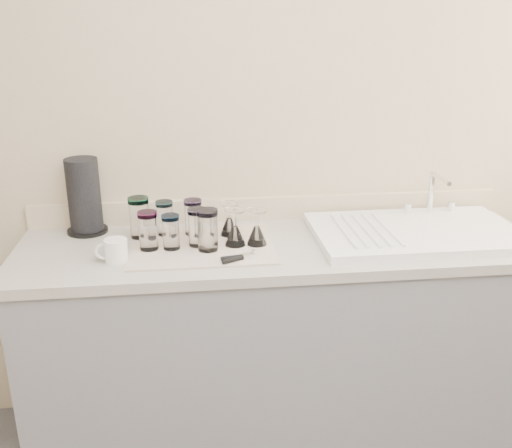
{
  "coord_description": "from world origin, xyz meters",
  "views": [
    {
      "loc": [
        -0.35,
        -0.86,
        1.73
      ],
      "look_at": [
        -0.11,
        1.15,
        1.0
      ],
      "focal_mm": 40.0,
      "sensor_mm": 36.0,
      "label": 1
    }
  ],
  "objects": [
    {
      "name": "room_envelope",
      "position": [
        0.0,
        0.0,
        1.56
      ],
      "size": [
        3.54,
        3.5,
        2.52
      ],
      "color": "#4D4D52",
      "rests_on": "ground"
    },
    {
      "name": "counter_unit",
      "position": [
        0.0,
        1.2,
        0.45
      ],
      "size": [
        2.06,
        0.62,
        0.9
      ],
      "color": "slate",
      "rests_on": "ground"
    },
    {
      "name": "sink_unit",
      "position": [
        0.55,
        1.2,
        0.92
      ],
      "size": [
        0.82,
        0.5,
        0.22
      ],
      "color": "white",
      "rests_on": "counter_unit"
    },
    {
      "name": "dish_towel",
      "position": [
        -0.31,
        1.19,
        0.9
      ],
      "size": [
        0.55,
        0.42,
        0.01
      ],
      "primitive_type": "cube",
      "color": "beige",
      "rests_on": "counter_unit"
    },
    {
      "name": "tumbler_teal",
      "position": [
        -0.55,
        1.31,
        0.99
      ],
      "size": [
        0.08,
        0.08,
        0.16
      ],
      "color": "white",
      "rests_on": "dish_towel"
    },
    {
      "name": "tumbler_cyan",
      "position": [
        -0.45,
        1.33,
        0.98
      ],
      "size": [
        0.07,
        0.07,
        0.14
      ],
      "color": "white",
      "rests_on": "dish_towel"
    },
    {
      "name": "tumbler_purple",
      "position": [
        -0.34,
        1.32,
        0.98
      ],
      "size": [
        0.07,
        0.07,
        0.14
      ],
      "color": "white",
      "rests_on": "dish_towel"
    },
    {
      "name": "tumbler_magenta",
      "position": [
        -0.51,
        1.18,
        0.98
      ],
      "size": [
        0.07,
        0.07,
        0.15
      ],
      "color": "white",
      "rests_on": "dish_towel"
    },
    {
      "name": "tumbler_blue",
      "position": [
        -0.43,
        1.17,
        0.98
      ],
      "size": [
        0.07,
        0.07,
        0.13
      ],
      "color": "white",
      "rests_on": "dish_towel"
    },
    {
      "name": "tumbler_lavender",
      "position": [
        -0.33,
        1.19,
        0.98
      ],
      "size": [
        0.07,
        0.07,
        0.15
      ],
      "color": "white",
      "rests_on": "dish_towel"
    },
    {
      "name": "tumbler_extra",
      "position": [
        -0.29,
        1.14,
        0.99
      ],
      "size": [
        0.08,
        0.08,
        0.16
      ],
      "color": "white",
      "rests_on": "dish_towel"
    },
    {
      "name": "goblet_back_left",
      "position": [
        -0.2,
        1.29,
        0.95
      ],
      "size": [
        0.08,
        0.08,
        0.13
      ],
      "color": "white",
      "rests_on": "dish_towel"
    },
    {
      "name": "goblet_front_left",
      "position": [
        -0.18,
        1.18,
        0.96
      ],
      "size": [
        0.08,
        0.08,
        0.14
      ],
      "color": "white",
      "rests_on": "dish_towel"
    },
    {
      "name": "goblet_front_right",
      "position": [
        -0.1,
        1.18,
        0.96
      ],
      "size": [
        0.08,
        0.08,
        0.14
      ],
      "color": "white",
      "rests_on": "dish_towel"
    },
    {
      "name": "can_opener",
      "position": [
        -0.18,
        1.03,
        0.92
      ],
      "size": [
        0.13,
        0.08,
        0.02
      ],
      "color": "silver",
      "rests_on": "dish_towel"
    },
    {
      "name": "white_mug",
      "position": [
        -0.63,
        1.08,
        0.94
      ],
      "size": [
        0.12,
        0.09,
        0.09
      ],
      "color": "white",
      "rests_on": "counter_unit"
    },
    {
      "name": "paper_towel_roll",
      "position": [
        -0.78,
        1.41,
        1.05
      ],
      "size": [
        0.16,
        0.16,
        0.31
      ],
      "color": "black",
      "rests_on": "counter_unit"
    }
  ]
}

